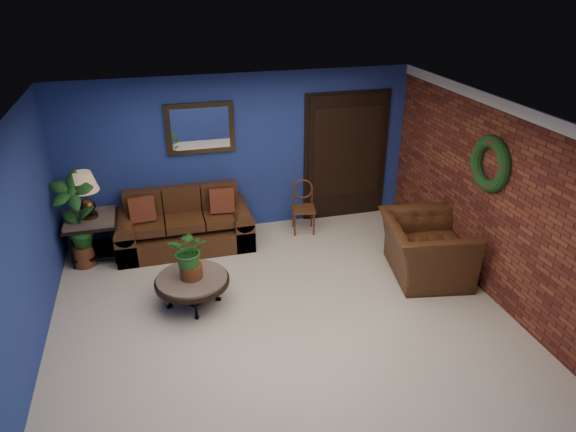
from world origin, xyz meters
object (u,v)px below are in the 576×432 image
object	(u,v)px
sofa	(185,228)
side_chair	(303,203)
coffee_table	(192,281)
end_table	(92,226)
armchair	(425,248)
table_lamp	(85,189)

from	to	relation	value
sofa	side_chair	distance (m)	1.91
coffee_table	end_table	world-z (taller)	end_table
sofa	coffee_table	distance (m)	1.60
side_chair	armchair	world-z (taller)	side_chair
sofa	table_lamp	distance (m)	1.54
coffee_table	end_table	distance (m)	2.03
end_table	table_lamp	world-z (taller)	table_lamp
sofa	coffee_table	world-z (taller)	sofa
sofa	coffee_table	bearing A→B (deg)	-91.28
sofa	table_lamp	xyz separation A→B (m)	(-1.32, -0.03, 0.79)
armchair	side_chair	bearing A→B (deg)	45.76
end_table	sofa	bearing A→B (deg)	1.12
armchair	table_lamp	bearing A→B (deg)	79.68
coffee_table	table_lamp	xyz separation A→B (m)	(-1.28, 1.57, 0.74)
side_chair	armchair	distance (m)	2.13
end_table	table_lamp	distance (m)	0.58
coffee_table	end_table	xyz separation A→B (m)	(-1.28, 1.57, 0.16)
coffee_table	side_chair	xyz separation A→B (m)	(1.93, 1.63, 0.13)
sofa	end_table	size ratio (longest dim) A/B	2.77
end_table	table_lamp	size ratio (longest dim) A/B	1.09
armchair	end_table	bearing A→B (deg)	79.68
side_chair	sofa	bearing A→B (deg)	-168.31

